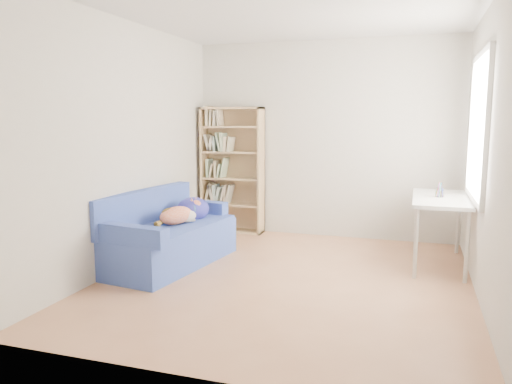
% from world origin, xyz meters
% --- Properties ---
extents(ground, '(4.00, 4.00, 0.00)m').
position_xyz_m(ground, '(0.00, 0.00, 0.00)').
color(ground, '#A9704C').
rests_on(ground, ground).
extents(room_shell, '(3.54, 4.04, 2.62)m').
position_xyz_m(room_shell, '(0.10, 0.03, 1.64)').
color(room_shell, silver).
rests_on(room_shell, ground).
extents(sofa, '(0.99, 1.74, 0.81)m').
position_xyz_m(sofa, '(-1.37, 0.15, 0.32)').
color(sofa, navy).
rests_on(sofa, ground).
extents(bookshelf, '(0.87, 0.27, 1.74)m').
position_xyz_m(bookshelf, '(-1.25, 1.85, 0.80)').
color(bookshelf, tan).
rests_on(bookshelf, ground).
extents(desk, '(0.57, 1.25, 0.75)m').
position_xyz_m(desk, '(1.44, 1.02, 0.68)').
color(desk, silver).
rests_on(desk, ground).
extents(pen_cup, '(0.09, 0.09, 0.16)m').
position_xyz_m(pen_cup, '(1.43, 1.01, 0.81)').
color(pen_cup, white).
rests_on(pen_cup, desk).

